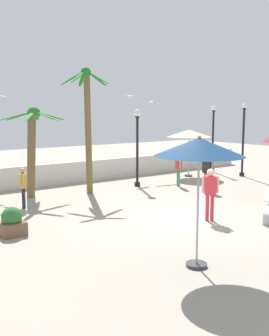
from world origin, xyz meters
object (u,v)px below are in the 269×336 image
Objects in this scene: seagull_1 at (129,96)px; lamp_post_0 at (137,140)px; guest_3 at (23,184)px; palm_tree_1 at (88,118)px; guest_2 at (179,166)px; lamp_post_1 at (213,135)px; patio_umbrella_2 at (189,134)px; guest_1 at (207,169)px; seagull_0 at (151,102)px; planter at (12,222)px; lamp_post_2 at (243,139)px; patio_umbrella_1 at (199,148)px; guest_0 at (210,189)px; palm_tree_2 at (32,139)px.

lamp_post_0 is at bearing -118.10° from seagull_1.
palm_tree_1 is at bearing 14.50° from guest_3.
lamp_post_1 is at bearing 24.43° from guest_2.
patio_umbrella_2 is 0.49× the size of palm_tree_1.
guest_2 is at bearing 94.61° from guest_1.
seagull_0 reaches higher than planter.
lamp_post_2 is at bearing -40.68° from seagull_0.
lamp_post_1 is 12.83m from guest_3.
patio_umbrella_1 is 15.20m from lamp_post_1.
guest_2 is at bearing 56.33° from guest_0.
palm_tree_1 is at bearing -178.46° from lamp_post_0.
guest_2 is 1.10× the size of guest_3.
palm_tree_2 is at bearing 163.33° from guest_2.
seagull_1 is at bearing 92.42° from guest_2.
lamp_post_1 is 3.14× the size of seagull_0.
lamp_post_1 reaches higher than guest_1.
lamp_post_0 is 8.82m from planter.
palm_tree_1 reaches higher than lamp_post_2.
guest_3 is 1.67× the size of seagull_1.
patio_umbrella_2 reaches higher than planter.
patio_umbrella_1 is 2.00× the size of guest_3.
lamp_post_1 reaches higher than palm_tree_2.
guest_0 is (-8.43, -5.22, -1.06)m from lamp_post_2.
palm_tree_1 is 1.36× the size of lamp_post_2.
guest_3 is 1.80× the size of planter.
seagull_0 is (7.67, 1.48, 1.70)m from palm_tree_2.
patio_umbrella_1 is 1.14× the size of patio_umbrella_2.
seagull_1 reaches higher than palm_tree_2.
lamp_post_1 is 4.34× the size of seagull_1.
palm_tree_2 is 2.50× the size of guest_3.
lamp_post_0 is 3.94m from seagull_0.
guest_3 is 9.07m from seagull_1.
patio_umbrella_2 is 4.18m from lamp_post_0.
lamp_post_1 is 0.98× the size of lamp_post_2.
palm_tree_2 is 8.00m from seagull_0.
seagull_1 is at bearing 143.64° from lamp_post_2.
seagull_1 reaches higher than seagull_0.
lamp_post_2 is 3.20× the size of seagull_0.
guest_0 is at bearing -109.86° from seagull_1.
palm_tree_1 reaches higher than patio_umbrella_2.
palm_tree_2 is 1.03× the size of lamp_post_0.
seagull_0 reaches higher than guest_1.
patio_umbrella_2 is 9.14m from palm_tree_2.
guest_1 reaches higher than planter.
guest_2 is (4.36, -1.17, -2.34)m from palm_tree_1.
guest_2 is 5.20m from seagull_1.
lamp_post_2 is at bearing -1.01° from guest_3.
palm_tree_1 is (-6.92, -0.70, 0.95)m from patio_umbrella_2.
palm_tree_2 reaches higher than lamp_post_0.
patio_umbrella_1 is 4.41m from guest_0.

